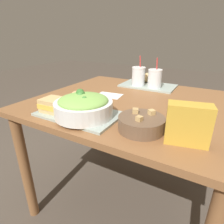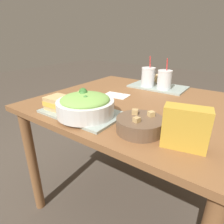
{
  "view_description": "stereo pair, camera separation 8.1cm",
  "coord_description": "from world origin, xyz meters",
  "px_view_note": "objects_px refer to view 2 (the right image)",
  "views": [
    {
      "loc": [
        0.42,
        -0.98,
        1.14
      ],
      "look_at": [
        0.05,
        -0.33,
        0.83
      ],
      "focal_mm": 30.0,
      "sensor_mm": 36.0,
      "label": 1
    },
    {
      "loc": [
        0.49,
        -0.94,
        1.14
      ],
      "look_at": [
        0.05,
        -0.33,
        0.83
      ],
      "focal_mm": 30.0,
      "sensor_mm": 36.0,
      "label": 2
    }
  ],
  "objects_px": {
    "chip_bag": "(185,128)",
    "salad_bowl": "(85,105)",
    "baguette_far": "(162,79)",
    "drink_cup_red": "(164,80)",
    "sandwich_near": "(59,103)",
    "drink_cup_dark": "(148,78)",
    "napkin_folded": "(116,95)",
    "baguette_near": "(87,99)",
    "soup_bowl": "(140,124)"
  },
  "relations": [
    {
      "from": "baguette_far",
      "to": "chip_bag",
      "type": "bearing_deg",
      "value": -148.35
    },
    {
      "from": "sandwich_near",
      "to": "napkin_folded",
      "type": "distance_m",
      "value": 0.4
    },
    {
      "from": "sandwich_near",
      "to": "baguette_near",
      "type": "distance_m",
      "value": 0.14
    },
    {
      "from": "salad_bowl",
      "to": "drink_cup_red",
      "type": "distance_m",
      "value": 0.67
    },
    {
      "from": "baguette_far",
      "to": "napkin_folded",
      "type": "relative_size",
      "value": 0.56
    },
    {
      "from": "soup_bowl",
      "to": "baguette_far",
      "type": "bearing_deg",
      "value": 105.67
    },
    {
      "from": "baguette_far",
      "to": "salad_bowl",
      "type": "bearing_deg",
      "value": -179.36
    },
    {
      "from": "salad_bowl",
      "to": "napkin_folded",
      "type": "height_order",
      "value": "salad_bowl"
    },
    {
      "from": "baguette_far",
      "to": "drink_cup_red",
      "type": "xyz_separation_m",
      "value": [
        0.06,
        -0.13,
        0.02
      ]
    },
    {
      "from": "sandwich_near",
      "to": "drink_cup_red",
      "type": "distance_m",
      "value": 0.74
    },
    {
      "from": "sandwich_near",
      "to": "drink_cup_red",
      "type": "xyz_separation_m",
      "value": [
        0.28,
        0.68,
        0.03
      ]
    },
    {
      "from": "chip_bag",
      "to": "drink_cup_red",
      "type": "bearing_deg",
      "value": 103.74
    },
    {
      "from": "sandwich_near",
      "to": "baguette_near",
      "type": "bearing_deg",
      "value": 53.15
    },
    {
      "from": "baguette_far",
      "to": "chip_bag",
      "type": "xyz_separation_m",
      "value": [
        0.39,
        -0.78,
        0.03
      ]
    },
    {
      "from": "drink_cup_red",
      "to": "chip_bag",
      "type": "distance_m",
      "value": 0.73
    },
    {
      "from": "baguette_far",
      "to": "baguette_near",
      "type": "bearing_deg",
      "value": 173.58
    },
    {
      "from": "baguette_near",
      "to": "chip_bag",
      "type": "bearing_deg",
      "value": -85.63
    },
    {
      "from": "soup_bowl",
      "to": "baguette_near",
      "type": "bearing_deg",
      "value": 168.02
    },
    {
      "from": "soup_bowl",
      "to": "drink_cup_red",
      "type": "bearing_deg",
      "value": 103.3
    },
    {
      "from": "baguette_near",
      "to": "chip_bag",
      "type": "distance_m",
      "value": 0.54
    },
    {
      "from": "salad_bowl",
      "to": "soup_bowl",
      "type": "xyz_separation_m",
      "value": [
        0.28,
        0.02,
        -0.03
      ]
    },
    {
      "from": "drink_cup_red",
      "to": "drink_cup_dark",
      "type": "bearing_deg",
      "value": 180.0
    },
    {
      "from": "baguette_far",
      "to": "napkin_folded",
      "type": "bearing_deg",
      "value": 167.27
    },
    {
      "from": "soup_bowl",
      "to": "napkin_folded",
      "type": "xyz_separation_m",
      "value": [
        -0.35,
        0.34,
        -0.03
      ]
    },
    {
      "from": "baguette_far",
      "to": "drink_cup_dark",
      "type": "xyz_separation_m",
      "value": [
        -0.06,
        -0.13,
        0.03
      ]
    },
    {
      "from": "baguette_far",
      "to": "drink_cup_red",
      "type": "bearing_deg",
      "value": -148.38
    },
    {
      "from": "soup_bowl",
      "to": "sandwich_near",
      "type": "xyz_separation_m",
      "value": [
        -0.43,
        -0.04,
        0.01
      ]
    },
    {
      "from": "drink_cup_red",
      "to": "soup_bowl",
      "type": "bearing_deg",
      "value": -76.7
    },
    {
      "from": "soup_bowl",
      "to": "drink_cup_red",
      "type": "height_order",
      "value": "drink_cup_red"
    },
    {
      "from": "baguette_near",
      "to": "drink_cup_red",
      "type": "distance_m",
      "value": 0.6
    },
    {
      "from": "salad_bowl",
      "to": "drink_cup_red",
      "type": "relative_size",
      "value": 1.29
    },
    {
      "from": "sandwich_near",
      "to": "drink_cup_dark",
      "type": "bearing_deg",
      "value": 73.55
    },
    {
      "from": "baguette_far",
      "to": "drink_cup_red",
      "type": "relative_size",
      "value": 0.46
    },
    {
      "from": "salad_bowl",
      "to": "sandwich_near",
      "type": "bearing_deg",
      "value": -171.77
    },
    {
      "from": "chip_bag",
      "to": "salad_bowl",
      "type": "bearing_deg",
      "value": 168.02
    },
    {
      "from": "baguette_near",
      "to": "napkin_folded",
      "type": "height_order",
      "value": "baguette_near"
    },
    {
      "from": "salad_bowl",
      "to": "chip_bag",
      "type": "xyz_separation_m",
      "value": [
        0.45,
        0.01,
        0.01
      ]
    },
    {
      "from": "salad_bowl",
      "to": "drink_cup_dark",
      "type": "distance_m",
      "value": 0.66
    },
    {
      "from": "baguette_far",
      "to": "napkin_folded",
      "type": "height_order",
      "value": "baguette_far"
    },
    {
      "from": "soup_bowl",
      "to": "napkin_folded",
      "type": "height_order",
      "value": "soup_bowl"
    },
    {
      "from": "drink_cup_dark",
      "to": "drink_cup_red",
      "type": "relative_size",
      "value": 1.03
    },
    {
      "from": "drink_cup_dark",
      "to": "napkin_folded",
      "type": "distance_m",
      "value": 0.32
    },
    {
      "from": "soup_bowl",
      "to": "sandwich_near",
      "type": "height_order",
      "value": "soup_bowl"
    },
    {
      "from": "drink_cup_red",
      "to": "chip_bag",
      "type": "xyz_separation_m",
      "value": [
        0.33,
        -0.65,
        0.0
      ]
    },
    {
      "from": "sandwich_near",
      "to": "baguette_near",
      "type": "height_order",
      "value": "baguette_near"
    },
    {
      "from": "napkin_folded",
      "to": "baguette_near",
      "type": "bearing_deg",
      "value": -90.78
    },
    {
      "from": "baguette_near",
      "to": "baguette_far",
      "type": "relative_size",
      "value": 1.48
    },
    {
      "from": "sandwich_near",
      "to": "chip_bag",
      "type": "xyz_separation_m",
      "value": [
        0.61,
        0.03,
        0.03
      ]
    },
    {
      "from": "salad_bowl",
      "to": "drink_cup_dark",
      "type": "relative_size",
      "value": 1.25
    },
    {
      "from": "soup_bowl",
      "to": "napkin_folded",
      "type": "relative_size",
      "value": 1.12
    }
  ]
}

